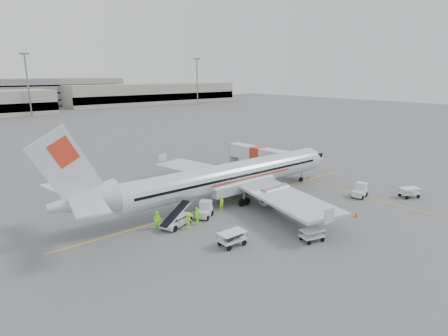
{
  "coord_description": "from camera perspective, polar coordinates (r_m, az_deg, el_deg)",
  "views": [
    {
      "loc": [
        -29.1,
        -32.83,
        15.34
      ],
      "look_at": [
        0.0,
        2.0,
        3.8
      ],
      "focal_mm": 30.0,
      "sensor_mm": 36.0,
      "label": 1
    }
  ],
  "objects": [
    {
      "name": "ground",
      "position": [
        46.47,
        1.59,
        -5.01
      ],
      "size": [
        360.0,
        360.0,
        0.0
      ],
      "primitive_type": "plane",
      "color": "#56595B"
    },
    {
      "name": "stripe_lead",
      "position": [
        46.47,
        1.59,
        -5.01
      ],
      "size": [
        44.0,
        0.2,
        0.01
      ],
      "primitive_type": "cube",
      "color": "yellow",
      "rests_on": "ground"
    },
    {
      "name": "stripe_cross",
      "position": [
        52.05,
        19.29,
        -3.7
      ],
      "size": [
        0.2,
        20.0,
        0.01
      ],
      "primitive_type": "cube",
      "color": "yellow",
      "rests_on": "ground"
    },
    {
      "name": "terminal_east",
      "position": [
        203.84,
        -10.95,
        11.1
      ],
      "size": [
        90.0,
        26.0,
        10.0
      ],
      "primitive_type": null,
      "color": "gray",
      "rests_on": "ground"
    },
    {
      "name": "parking_garage",
      "position": [
        200.45,
        -24.64,
        10.61
      ],
      "size": [
        62.0,
        24.0,
        14.0
      ],
      "primitive_type": null,
      "color": "slate",
      "rests_on": "ground"
    },
    {
      "name": "mast_center",
      "position": [
        154.69,
        -27.69,
        11.07
      ],
      "size": [
        3.2,
        1.2,
        22.0
      ],
      "primitive_type": null,
      "color": "slate",
      "rests_on": "ground"
    },
    {
      "name": "mast_east",
      "position": [
        186.2,
        -4.11,
        12.89
      ],
      "size": [
        3.2,
        1.2,
        22.0
      ],
      "primitive_type": null,
      "color": "slate",
      "rests_on": "ground"
    },
    {
      "name": "aircraft",
      "position": [
        45.11,
        1.18,
        1.52
      ],
      "size": [
        39.69,
        31.39,
        10.78
      ],
      "primitive_type": null,
      "rotation": [
        0.0,
        0.0,
        -0.02
      ],
      "color": "silver",
      "rests_on": "ground"
    },
    {
      "name": "jet_bridge",
      "position": [
        60.69,
        5.19,
        1.42
      ],
      "size": [
        3.63,
        14.7,
        3.82
      ],
      "primitive_type": null,
      "rotation": [
        0.0,
        0.0,
        0.06
      ],
      "color": "silver",
      "rests_on": "ground"
    },
    {
      "name": "belt_loader",
      "position": [
        39.01,
        -7.24,
        -6.86
      ],
      "size": [
        5.34,
        3.53,
        2.71
      ],
      "primitive_type": null,
      "rotation": [
        0.0,
        0.0,
        0.36
      ],
      "color": "silver",
      "rests_on": "ground"
    },
    {
      "name": "tug_fore",
      "position": [
        50.55,
        19.97,
        -3.23
      ],
      "size": [
        2.54,
        1.79,
        1.78
      ],
      "primitive_type": null,
      "rotation": [
        0.0,
        0.0,
        0.22
      ],
      "color": "silver",
      "rests_on": "ground"
    },
    {
      "name": "tug_mid",
      "position": [
        45.63,
        8.32,
        -4.48
      ],
      "size": [
        2.06,
        1.19,
        1.59
      ],
      "primitive_type": null,
      "rotation": [
        0.0,
        0.0,
        0.0
      ],
      "color": "silver",
      "rests_on": "ground"
    },
    {
      "name": "tug_aft",
      "position": [
        41.06,
        -3.04,
        -6.39
      ],
      "size": [
        2.59,
        2.33,
        1.74
      ],
      "primitive_type": null,
      "rotation": [
        0.0,
        0.0,
        0.59
      ],
      "color": "silver",
      "rests_on": "ground"
    },
    {
      "name": "cart_loaded_a",
      "position": [
        39.47,
        -6.8,
        -7.84
      ],
      "size": [
        2.41,
        1.85,
        1.11
      ],
      "primitive_type": null,
      "rotation": [
        0.0,
        0.0,
        0.31
      ],
      "color": "silver",
      "rests_on": "ground"
    },
    {
      "name": "cart_loaded_b",
      "position": [
        34.73,
        1.26,
        -10.72
      ],
      "size": [
        2.61,
        1.59,
        1.34
      ],
      "primitive_type": null,
      "rotation": [
        0.0,
        0.0,
        -0.03
      ],
      "color": "silver",
      "rests_on": "ground"
    },
    {
      "name": "cart_empty_a",
      "position": [
        36.56,
        13.29,
        -9.95
      ],
      "size": [
        2.48,
        1.82,
        1.16
      ],
      "primitive_type": null,
      "rotation": [
        0.0,
        0.0,
        -0.25
      ],
      "color": "silver",
      "rests_on": "ground"
    },
    {
      "name": "cart_empty_b",
      "position": [
        53.03,
        26.4,
        -3.38
      ],
      "size": [
        2.8,
        2.33,
        1.26
      ],
      "primitive_type": null,
      "rotation": [
        0.0,
        0.0,
        -0.44
      ],
      "color": "silver",
      "rests_on": "ground"
    },
    {
      "name": "cone_nose",
      "position": [
        57.22,
        12.69,
        -1.3
      ],
      "size": [
        0.4,
        0.4,
        0.65
      ],
      "primitive_type": "cone",
      "color": "#E85B06",
      "rests_on": "ground"
    },
    {
      "name": "cone_port",
      "position": [
        62.53,
        -5.22,
        0.26
      ],
      "size": [
        0.33,
        0.33,
        0.54
      ],
      "primitive_type": "cone",
      "color": "#E85B06",
      "rests_on": "ground"
    },
    {
      "name": "cone_stbd",
      "position": [
        43.81,
        19.51,
        -6.67
      ],
      "size": [
        0.37,
        0.37,
        0.61
      ],
      "primitive_type": "cone",
      "color": "#E85B06",
      "rests_on": "ground"
    },
    {
      "name": "crew_a",
      "position": [
        43.09,
        -0.37,
        -5.35
      ],
      "size": [
        0.71,
        0.54,
        1.75
      ],
      "primitive_type": "imported",
      "rotation": [
        0.0,
        0.0,
        0.2
      ],
      "color": "#86DE1E",
      "rests_on": "ground"
    },
    {
      "name": "crew_b",
      "position": [
        38.63,
        -10.08,
        -7.81
      ],
      "size": [
        1.19,
        1.16,
        1.93
      ],
      "primitive_type": "imported",
      "rotation": [
        0.0,
        0.0,
        -0.68
      ],
      "color": "#86DE1E",
      "rests_on": "ground"
    },
    {
      "name": "crew_c",
      "position": [
        38.37,
        -5.47,
        -7.97
      ],
      "size": [
        1.17,
        1.28,
        1.73
      ],
      "primitive_type": "imported",
      "rotation": [
        0.0,
        0.0,
        2.18
      ],
      "color": "#86DE1E",
      "rests_on": "ground"
    },
    {
      "name": "crew_d",
      "position": [
        39.33,
        -4.13,
        -7.26
      ],
      "size": [
        1.18,
        0.9,
        1.87
      ],
      "primitive_type": "imported",
      "rotation": [
        0.0,
        0.0,
        3.6
      ],
      "color": "#86DE1E",
      "rests_on": "ground"
    }
  ]
}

